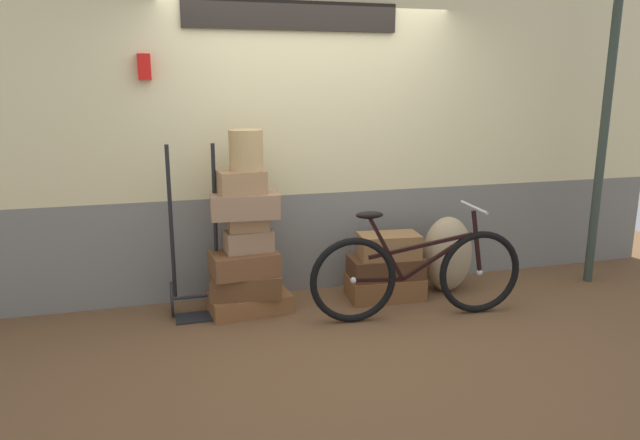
{
  "coord_description": "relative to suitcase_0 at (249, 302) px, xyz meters",
  "views": [
    {
      "loc": [
        -1.31,
        -4.17,
        1.86
      ],
      "look_at": [
        -0.06,
        0.27,
        0.77
      ],
      "focal_mm": 32.52,
      "sensor_mm": 36.0,
      "label": 1
    }
  ],
  "objects": [
    {
      "name": "burlap_sack",
      "position": [
        1.82,
        0.01,
        0.27
      ],
      "size": [
        0.45,
        0.39,
        0.69
      ],
      "primitive_type": "ellipsoid",
      "color": "#9E8966",
      "rests_on": "ground"
    },
    {
      "name": "station_building",
      "position": [
        0.66,
        0.47,
        1.47
      ],
      "size": [
        7.25,
        0.74,
        3.08
      ],
      "color": "slate",
      "rests_on": "ground"
    },
    {
      "name": "suitcase_6",
      "position": [
        -0.04,
        -0.03,
        1.03
      ],
      "size": [
        0.39,
        0.28,
        0.18
      ],
      "primitive_type": "cube",
      "rotation": [
        0.0,
        0.0,
        0.1
      ],
      "color": "#9E754C",
      "rests_on": "suitcase_5"
    },
    {
      "name": "suitcase_0",
      "position": [
        0.0,
        0.0,
        0.0
      ],
      "size": [
        0.7,
        0.47,
        0.15
      ],
      "primitive_type": "cube",
      "rotation": [
        0.0,
        0.0,
        0.11
      ],
      "color": "brown",
      "rests_on": "ground"
    },
    {
      "name": "wicker_basket",
      "position": [
        0.01,
        -0.0,
        1.27
      ],
      "size": [
        0.27,
        0.27,
        0.32
      ],
      "primitive_type": "cylinder",
      "color": "tan",
      "rests_on": "suitcase_6"
    },
    {
      "name": "suitcase_1",
      "position": [
        -0.03,
        -0.01,
        0.17
      ],
      "size": [
        0.61,
        0.43,
        0.18
      ],
      "primitive_type": "cube",
      "rotation": [
        0.0,
        0.0,
        -0.11
      ],
      "color": "brown",
      "rests_on": "suitcase_0"
    },
    {
      "name": "luggage_trolley",
      "position": [
        -0.42,
        0.05,
        0.25
      ],
      "size": [
        0.43,
        0.36,
        1.41
      ],
      "color": "black",
      "rests_on": "ground"
    },
    {
      "name": "ground",
      "position": [
        0.65,
        -0.38,
        -0.11
      ],
      "size": [
        9.25,
        5.2,
        0.06
      ],
      "primitive_type": "cube",
      "color": "brown"
    },
    {
      "name": "suitcase_5",
      "position": [
        -0.02,
        -0.02,
        0.84
      ],
      "size": [
        0.56,
        0.35,
        0.19
      ],
      "primitive_type": "cube",
      "rotation": [
        0.0,
        0.0,
        -0.06
      ],
      "color": "#937051",
      "rests_on": "suitcase_4"
    },
    {
      "name": "suitcase_4",
      "position": [
        0.01,
        0.01,
        0.68
      ],
      "size": [
        0.32,
        0.2,
        0.12
      ],
      "primitive_type": "cube",
      "rotation": [
        0.0,
        0.0,
        -0.02
      ],
      "color": "#9E754C",
      "rests_on": "suitcase_3"
    },
    {
      "name": "suitcase_3",
      "position": [
        0.01,
        0.01,
        0.53
      ],
      "size": [
        0.4,
        0.27,
        0.17
      ],
      "primitive_type": "cube",
      "rotation": [
        0.0,
        0.0,
        0.08
      ],
      "color": "#937051",
      "rests_on": "suitcase_2"
    },
    {
      "name": "bicycle",
      "position": [
        1.29,
        -0.5,
        0.29
      ],
      "size": [
        1.77,
        0.46,
        0.91
      ],
      "color": "black",
      "rests_on": "ground"
    },
    {
      "name": "suitcase_7",
      "position": [
        1.21,
        -0.01,
        0.02
      ],
      "size": [
        0.68,
        0.43,
        0.19
      ],
      "primitive_type": "cube",
      "rotation": [
        0.0,
        0.0,
        -0.06
      ],
      "color": "brown",
      "rests_on": "ground"
    },
    {
      "name": "suitcase_9",
      "position": [
        1.23,
        -0.03,
        0.4
      ],
      "size": [
        0.55,
        0.35,
        0.21
      ],
      "primitive_type": "cube",
      "rotation": [
        0.0,
        0.0,
        -0.11
      ],
      "color": "olive",
      "rests_on": "suitcase_8"
    },
    {
      "name": "suitcase_2",
      "position": [
        -0.04,
        -0.02,
        0.35
      ],
      "size": [
        0.57,
        0.4,
        0.19
      ],
      "primitive_type": "cube",
      "rotation": [
        0.0,
        0.0,
        0.1
      ],
      "color": "brown",
      "rests_on": "suitcase_1"
    },
    {
      "name": "suitcase_8",
      "position": [
        1.22,
        -0.01,
        0.21
      ],
      "size": [
        0.66,
        0.39,
        0.18
      ],
      "primitive_type": "cube",
      "rotation": [
        0.0,
        0.0,
        -0.06
      ],
      "color": "#4C2D19",
      "rests_on": "suitcase_7"
    }
  ]
}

